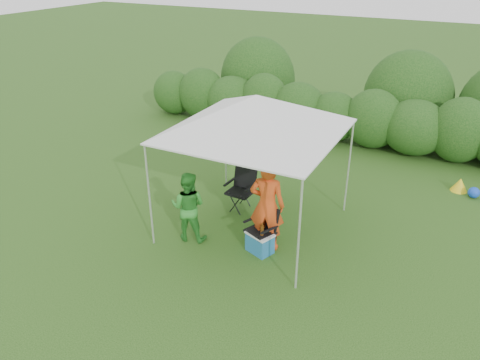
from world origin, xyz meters
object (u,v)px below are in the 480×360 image
at_px(canopy, 256,114).
at_px(cooler, 260,242).
at_px(man, 267,205).
at_px(chair_right, 264,225).
at_px(woman, 188,207).
at_px(chair_left, 242,186).

xyz_separation_m(canopy, cooler, (0.50, -0.81, -2.25)).
xyz_separation_m(man, cooler, (-0.04, -0.21, -0.71)).
bearing_deg(chair_right, woman, -142.17).
xyz_separation_m(canopy, man, (0.53, -0.59, -1.54)).
height_order(canopy, chair_left, canopy).
bearing_deg(man, cooler, 70.00).
bearing_deg(canopy, chair_right, -52.51).
relative_size(man, cooler, 3.12).
distance_m(canopy, cooler, 2.44).
xyz_separation_m(woman, cooler, (1.46, 0.21, -0.51)).
distance_m(canopy, chair_left, 2.08).
relative_size(canopy, man, 1.68).
bearing_deg(man, woman, 5.48).
height_order(canopy, woman, canopy).
distance_m(chair_right, chair_left, 1.63).
relative_size(chair_left, woman, 0.67).
distance_m(man, cooler, 0.74).
height_order(chair_left, woman, woman).
height_order(chair_right, man, man).
bearing_deg(canopy, man, -48.13).
bearing_deg(chair_left, woman, -99.96).
bearing_deg(chair_right, chair_left, 155.18).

